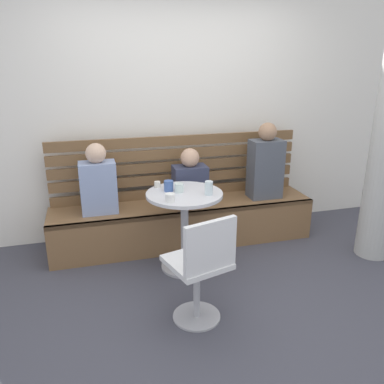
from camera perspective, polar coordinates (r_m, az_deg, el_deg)
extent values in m
plane|color=#42424C|center=(3.18, 4.42, -16.63)|extent=(8.00, 8.00, 0.00)
cube|color=white|center=(4.18, -2.84, 13.46)|extent=(5.20, 0.10, 2.90)
cube|color=brown|center=(4.08, -1.19, -4.60)|extent=(2.70, 0.52, 0.44)
cube|color=brown|center=(3.78, -0.31, -3.23)|extent=(2.70, 0.04, 0.04)
cube|color=brown|center=(4.20, -2.02, 0.07)|extent=(2.65, 0.04, 0.10)
cube|color=brown|center=(4.15, -2.05, 2.06)|extent=(2.65, 0.04, 0.10)
cube|color=brown|center=(4.11, -2.07, 3.87)|extent=(2.65, 0.04, 0.10)
cube|color=brown|center=(4.08, -2.09, 5.72)|extent=(2.65, 0.04, 0.10)
cube|color=brown|center=(4.05, -2.12, 7.59)|extent=(2.65, 0.04, 0.10)
cylinder|color=#ADADB2|center=(3.70, -1.06, -10.81)|extent=(0.44, 0.44, 0.02)
cylinder|color=#ADADB2|center=(3.54, -1.09, -5.82)|extent=(0.07, 0.07, 0.69)
cylinder|color=silver|center=(3.40, -1.13, -0.33)|extent=(0.68, 0.68, 0.03)
cylinder|color=#ADADB2|center=(3.07, 0.68, -17.83)|extent=(0.36, 0.36, 0.02)
cylinder|color=#ADADB2|center=(2.95, 0.70, -14.45)|extent=(0.05, 0.05, 0.45)
cube|color=silver|center=(2.82, 0.72, -10.30)|extent=(0.49, 0.49, 0.04)
cube|color=silver|center=(2.60, 2.75, -8.00)|extent=(0.40, 0.15, 0.36)
cube|color=#4C515B|center=(4.17, 10.76, 3.36)|extent=(0.34, 0.22, 0.62)
sphere|color=#A37A5B|center=(4.09, 11.10, 8.72)|extent=(0.19, 0.19, 0.19)
cube|color=#333851|center=(3.95, -0.30, 1.08)|extent=(0.34, 0.22, 0.39)
sphere|color=tan|center=(3.87, -0.31, 5.07)|extent=(0.19, 0.19, 0.19)
cube|color=#8C9EC6|center=(3.80, -13.62, 0.64)|extent=(0.34, 0.22, 0.50)
sphere|color=#DBB293|center=(3.71, -14.02, 5.56)|extent=(0.19, 0.19, 0.19)
cylinder|color=#3D5B9E|center=(3.43, -3.46, 0.91)|extent=(0.08, 0.08, 0.09)
cylinder|color=silver|center=(3.33, 2.49, 0.60)|extent=(0.07, 0.07, 0.12)
cylinder|color=white|center=(3.18, -3.25, -0.83)|extent=(0.08, 0.08, 0.07)
cylinder|color=silver|center=(3.40, -1.91, 0.64)|extent=(0.08, 0.08, 0.08)
cylinder|color=silver|center=(3.55, -5.14, 1.13)|extent=(0.06, 0.06, 0.05)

